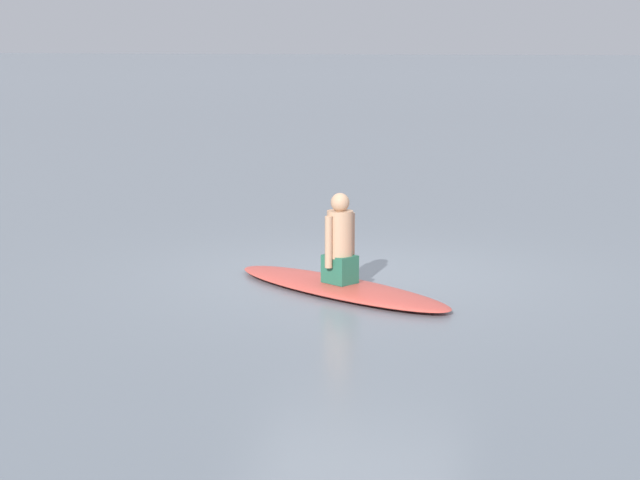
# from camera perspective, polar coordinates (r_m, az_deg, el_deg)

# --- Properties ---
(ground_plane) EXTENTS (400.00, 400.00, 0.00)m
(ground_plane) POSITION_cam_1_polar(r_m,az_deg,el_deg) (12.34, 1.86, -1.90)
(ground_plane) COLOR gray
(surfboard) EXTENTS (2.17, 2.98, 0.10)m
(surfboard) POSITION_cam_1_polar(r_m,az_deg,el_deg) (11.54, 1.04, -2.50)
(surfboard) COLOR #D84C3F
(surfboard) RESTS_ON ground
(person_paddler) EXTENTS (0.40, 0.40, 0.96)m
(person_paddler) POSITION_cam_1_polar(r_m,az_deg,el_deg) (11.44, 1.05, -0.13)
(person_paddler) COLOR #26664C
(person_paddler) RESTS_ON surfboard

